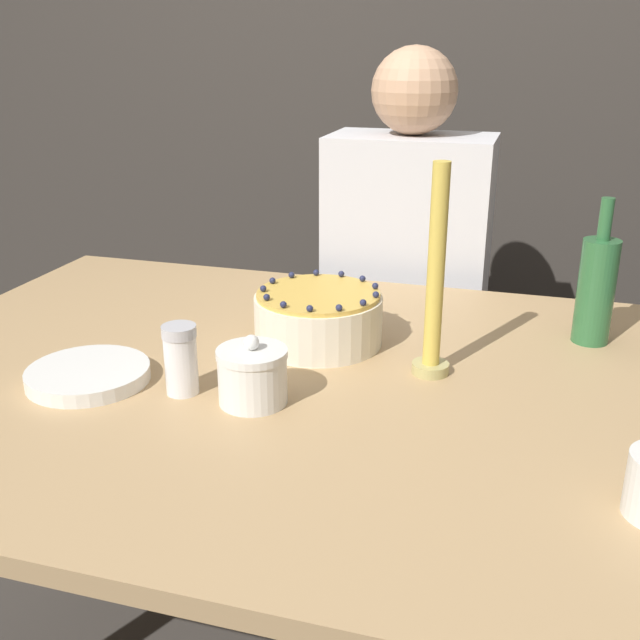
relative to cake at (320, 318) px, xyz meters
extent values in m
cube|color=#38332D|center=(0.00, 1.26, 0.49)|extent=(8.00, 0.05, 2.60)
cube|color=tan|center=(0.00, -0.14, -0.06)|extent=(1.50, 1.08, 0.03)
cylinder|color=tan|center=(-0.69, 0.34, -0.44)|extent=(0.07, 0.07, 0.73)
cylinder|color=#EFE5CC|center=(0.00, 0.00, 0.00)|extent=(0.23, 0.23, 0.09)
cylinder|color=gold|center=(0.00, 0.00, 0.05)|extent=(0.23, 0.23, 0.01)
sphere|color=#23284C|center=(0.10, 0.00, 0.06)|extent=(0.01, 0.01, 0.01)
sphere|color=#23284C|center=(0.09, 0.05, 0.06)|extent=(0.01, 0.01, 0.01)
sphere|color=#23284C|center=(0.06, 0.09, 0.06)|extent=(0.01, 0.01, 0.01)
sphere|color=#23284C|center=(0.01, 0.10, 0.06)|extent=(0.01, 0.01, 0.01)
sphere|color=#23284C|center=(-0.04, 0.10, 0.06)|extent=(0.01, 0.01, 0.01)
sphere|color=#23284C|center=(-0.08, 0.07, 0.06)|extent=(0.01, 0.01, 0.01)
sphere|color=#23284C|center=(-0.10, 0.02, 0.06)|extent=(0.01, 0.01, 0.01)
sphere|color=#23284C|center=(-0.10, -0.02, 0.06)|extent=(0.01, 0.01, 0.01)
sphere|color=#23284C|center=(-0.08, -0.07, 0.06)|extent=(0.01, 0.01, 0.01)
sphere|color=#23284C|center=(-0.04, -0.10, 0.06)|extent=(0.01, 0.01, 0.01)
sphere|color=#23284C|center=(0.01, -0.10, 0.06)|extent=(0.01, 0.01, 0.01)
sphere|color=#23284C|center=(0.06, -0.09, 0.06)|extent=(0.01, 0.01, 0.01)
sphere|color=#23284C|center=(0.09, -0.05, 0.06)|extent=(0.01, 0.01, 0.01)
cylinder|color=white|center=(-0.03, -0.26, -0.01)|extent=(0.11, 0.11, 0.08)
cylinder|color=white|center=(-0.03, -0.26, 0.03)|extent=(0.11, 0.11, 0.01)
sphere|color=white|center=(-0.03, -0.26, 0.05)|extent=(0.02, 0.02, 0.02)
cylinder|color=white|center=(-0.15, -0.26, 0.00)|extent=(0.05, 0.05, 0.10)
cylinder|color=silver|center=(-0.15, -0.26, 0.06)|extent=(0.05, 0.05, 0.02)
cylinder|color=white|center=(-0.32, -0.27, -0.05)|extent=(0.20, 0.20, 0.01)
cylinder|color=white|center=(-0.32, -0.27, -0.04)|extent=(0.20, 0.20, 0.01)
cylinder|color=white|center=(-0.32, -0.27, -0.03)|extent=(0.20, 0.20, 0.01)
cylinder|color=tan|center=(0.22, -0.07, -0.04)|extent=(0.06, 0.06, 0.02)
cylinder|color=gold|center=(0.22, -0.07, 0.14)|extent=(0.03, 0.03, 0.34)
cylinder|color=#2D6638|center=(0.48, 0.15, 0.05)|extent=(0.07, 0.07, 0.19)
cylinder|color=#2D6638|center=(0.48, 0.15, 0.18)|extent=(0.02, 0.02, 0.08)
cube|color=#2D2D38|center=(0.06, 0.60, -0.58)|extent=(0.34, 0.34, 0.45)
cube|color=silver|center=(0.06, 0.60, -0.05)|extent=(0.40, 0.24, 0.62)
sphere|color=tan|center=(0.06, 0.60, 0.36)|extent=(0.21, 0.21, 0.21)
camera|label=1|loc=(0.37, -1.23, 0.48)|focal=42.00mm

